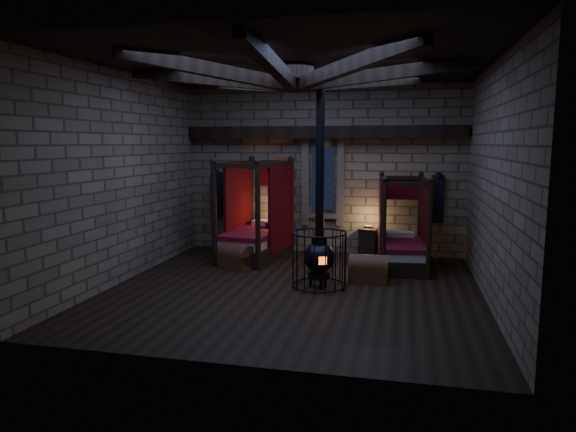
% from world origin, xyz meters
% --- Properties ---
extents(room, '(7.02, 7.02, 4.29)m').
position_xyz_m(room, '(-0.00, 0.09, 3.74)').
color(room, black).
rests_on(room, ground).
extents(bed_left, '(1.45, 2.37, 2.34)m').
position_xyz_m(bed_left, '(-1.47, 2.48, 0.58)').
color(bed_left, black).
rests_on(bed_left, ground).
extents(bed_right, '(1.17, 2.00, 2.02)m').
position_xyz_m(bed_right, '(2.00, 2.25, 0.50)').
color(bed_right, black).
rests_on(bed_right, ground).
extents(trunk_left, '(0.89, 0.76, 0.56)m').
position_xyz_m(trunk_left, '(-1.61, 1.35, 0.25)').
color(trunk_left, brown).
rests_on(trunk_left, ground).
extents(trunk_right, '(0.79, 0.52, 0.57)m').
position_xyz_m(trunk_right, '(1.36, 0.85, 0.25)').
color(trunk_right, brown).
rests_on(trunk_right, ground).
extents(nightstand_left, '(0.58, 0.56, 1.00)m').
position_xyz_m(nightstand_left, '(-1.11, 3.02, 0.42)').
color(nightstand_left, black).
rests_on(nightstand_left, ground).
extents(nightstand_right, '(0.49, 0.48, 0.79)m').
position_xyz_m(nightstand_right, '(1.18, 3.08, 0.37)').
color(nightstand_right, black).
rests_on(nightstand_right, ground).
extents(stove, '(1.06, 1.06, 4.05)m').
position_xyz_m(stove, '(0.45, 0.25, 0.64)').
color(stove, black).
rests_on(stove, ground).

